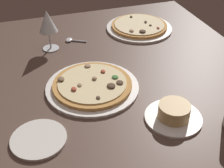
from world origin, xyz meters
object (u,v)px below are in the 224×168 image
(pizza_main, at_px, (92,85))
(wine_glass_far, at_px, (48,23))
(pizza_side, at_px, (139,27))
(spoon, at_px, (71,40))
(ramekin_on_saucer, at_px, (174,113))
(side_plate, at_px, (39,139))

(pizza_main, relative_size, wine_glass_far, 1.91)
(pizza_side, bearing_deg, spoon, -86.37)
(ramekin_on_saucer, relative_size, wine_glass_far, 1.04)
(pizza_main, distance_m, side_plate, 0.29)
(ramekin_on_saucer, bearing_deg, pizza_main, -139.75)
(spoon, bearing_deg, side_plate, -20.62)
(ramekin_on_saucer, bearing_deg, wine_glass_far, -152.69)
(pizza_side, distance_m, spoon, 0.33)
(pizza_side, xyz_separation_m, side_plate, (0.59, -0.55, -0.01))
(pizza_main, distance_m, pizza_side, 0.52)
(pizza_main, xyz_separation_m, wine_glass_far, (-0.33, -0.09, 0.11))
(pizza_main, bearing_deg, spoon, 179.59)
(pizza_side, bearing_deg, wine_glass_far, -81.70)
(pizza_main, height_order, side_plate, pizza_main)
(wine_glass_far, xyz_separation_m, spoon, (-0.04, 0.10, -0.11))
(pizza_main, distance_m, spoon, 0.37)
(wine_glass_far, xyz_separation_m, side_plate, (0.52, -0.12, -0.12))
(side_plate, distance_m, spoon, 0.60)
(ramekin_on_saucer, height_order, spoon, ramekin_on_saucer)
(ramekin_on_saucer, relative_size, side_plate, 1.10)
(spoon, bearing_deg, pizza_main, -0.41)
(pizza_main, height_order, pizza_side, same)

